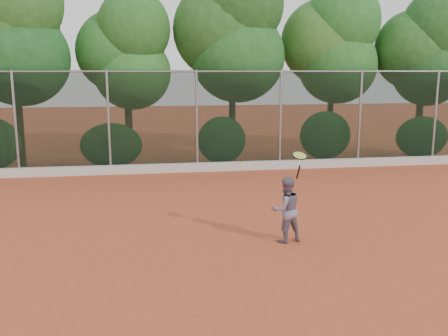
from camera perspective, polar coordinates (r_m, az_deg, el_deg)
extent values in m
plane|color=#B24A2A|center=(10.98, 0.83, -7.41)|extent=(80.00, 80.00, 0.00)
cube|color=beige|center=(17.49, -3.00, 0.09)|extent=(24.00, 0.20, 0.30)
imported|color=slate|center=(10.34, 7.07, -4.73)|extent=(0.75, 0.64, 1.36)
cube|color=black|center=(17.44, -3.12, 5.37)|extent=(24.00, 0.01, 3.50)
cylinder|color=gray|center=(17.35, -3.18, 10.97)|extent=(24.00, 0.06, 0.06)
cylinder|color=gray|center=(17.85, -22.72, 4.66)|extent=(0.09, 0.09, 3.50)
cylinder|color=gray|center=(17.39, -13.04, 5.09)|extent=(0.09, 0.09, 3.50)
cylinder|color=gray|center=(17.44, -3.12, 5.37)|extent=(0.09, 0.09, 3.50)
cylinder|color=gray|center=(17.99, 6.47, 5.50)|extent=(0.09, 0.09, 3.50)
cylinder|color=gray|center=(19.02, 15.26, 5.48)|extent=(0.09, 0.09, 3.50)
cylinder|color=gray|center=(20.43, 22.99, 5.35)|extent=(0.09, 0.09, 3.50)
cylinder|color=#422A19|center=(19.79, -22.23, 4.37)|extent=(0.24, 0.24, 2.90)
ellipsoid|color=#276828|center=(19.54, -22.25, 11.51)|extent=(3.50, 2.90, 3.40)
ellipsoid|color=#38722B|center=(19.99, -23.71, 14.25)|extent=(3.80, 3.10, 3.70)
ellipsoid|color=#3B772D|center=(19.56, -22.45, 17.09)|extent=(3.10, 2.60, 3.20)
cylinder|color=#44291A|center=(19.70, -10.79, 4.24)|extent=(0.28, 0.28, 2.40)
ellipsoid|color=#286322|center=(19.46, -10.43, 10.67)|extent=(2.90, 2.40, 2.80)
ellipsoid|color=#225C1F|center=(19.79, -11.98, 12.94)|extent=(3.20, 2.70, 3.10)
ellipsoid|color=#21541C|center=(19.32, -10.31, 15.43)|extent=(2.70, 2.30, 2.90)
cylinder|color=#412919|center=(19.65, 0.94, 5.30)|extent=(0.26, 0.26, 3.00)
ellipsoid|color=#30752C|center=(19.50, 1.61, 12.61)|extent=(3.60, 3.00, 3.50)
ellipsoid|color=#36712B|center=(19.76, -0.02, 15.50)|extent=(3.90, 3.20, 3.80)
ellipsoid|color=#2D6426|center=(19.56, 2.00, 18.19)|extent=(3.20, 2.70, 3.30)
cylinder|color=#3D2717|center=(20.96, 11.99, 5.01)|extent=(0.24, 0.24, 2.70)
ellipsoid|color=#21591E|center=(20.83, 12.88, 11.42)|extent=(3.20, 2.70, 3.10)
ellipsoid|color=#2C5E20|center=(20.96, 11.37, 13.94)|extent=(3.50, 2.90, 3.40)
ellipsoid|color=#1F5B20|center=(20.86, 13.46, 16.08)|extent=(3.00, 2.50, 3.10)
cylinder|color=#49331C|center=(22.21, 21.33, 4.57)|extent=(0.28, 0.28, 2.50)
ellipsoid|color=#275F24|center=(22.12, 22.33, 10.33)|extent=(3.00, 2.50, 2.90)
ellipsoid|color=#35722B|center=(22.14, 20.95, 12.50)|extent=(3.30, 2.80, 3.20)
ellipsoid|color=#286125|center=(22.14, 23.01, 14.43)|extent=(2.80, 2.40, 3.00)
ellipsoid|color=#2E5F24|center=(18.29, -12.75, 2.54)|extent=(2.20, 1.16, 1.60)
ellipsoid|color=#286526|center=(18.45, -0.26, 3.20)|extent=(1.80, 1.04, 1.76)
ellipsoid|color=#266426|center=(19.45, 11.50, 3.68)|extent=(2.00, 1.10, 1.84)
ellipsoid|color=#276225|center=(21.20, 21.68, 3.31)|extent=(2.16, 1.12, 1.64)
cylinder|color=black|center=(10.09, 8.49, -0.47)|extent=(0.06, 0.16, 0.30)
torus|color=black|center=(9.97, 8.65, 1.44)|extent=(0.35, 0.33, 0.15)
cylinder|color=#B7CA3B|center=(9.97, 8.65, 1.44)|extent=(0.29, 0.28, 0.11)
sphere|color=#E8F637|center=(10.10, 2.08, 0.33)|extent=(0.06, 0.06, 0.06)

